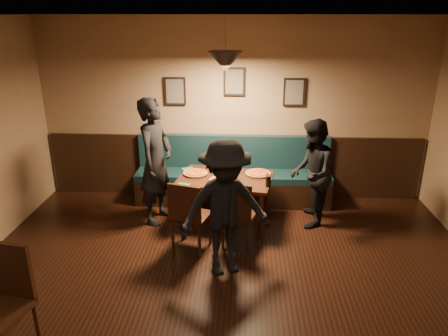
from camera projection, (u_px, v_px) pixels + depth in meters
The scene contains 22 objects.
ceiling at pixel (220, 19), 2.75m from camera, with size 7.00×7.00×0.00m, color silver.
wall_back at pixel (234, 111), 6.52m from camera, with size 6.00×6.00×0.00m, color #8C704F.
wainscot at pixel (234, 166), 6.80m from camera, with size 5.88×0.06×1.00m, color black.
booth_bench at pixel (233, 172), 6.55m from camera, with size 3.00×0.60×1.00m, color #0F232D, non-canonical shape.
picture_left at pixel (175, 91), 6.43m from camera, with size 0.32×0.04×0.42m, color black.
picture_center at pixel (234, 82), 6.33m from camera, with size 0.32×0.04×0.42m, color black.
picture_right at pixel (294, 92), 6.34m from camera, with size 0.32×0.04×0.42m, color black.
pendant_lamp at pixel (225, 61), 5.30m from camera, with size 0.44×0.44×0.25m, color black.
dining_table at pixel (225, 200), 5.97m from camera, with size 1.27×0.81×0.68m, color black.
chair_near_left at pixel (191, 215), 5.24m from camera, with size 0.42×0.42×0.94m, color black, non-canonical shape.
chair_near_right at pixel (240, 212), 5.37m from camera, with size 0.40×0.40×0.91m, color #311D0D, non-canonical shape.
diner_left at pixel (156, 162), 5.84m from camera, with size 0.65×0.43×1.78m, color black.
diner_right at pixel (311, 174), 5.79m from camera, with size 0.73×0.57×1.51m, color black.
diner_front at pixel (225, 208), 4.67m from camera, with size 1.03×0.59×1.59m, color black.
pizza_a at pixel (196, 173), 5.96m from camera, with size 0.34×0.34×0.04m, color orange.
pizza_b at pixel (223, 181), 5.69m from camera, with size 0.37×0.37×0.04m, color #C26E24.
pizza_c at pixel (258, 173), 5.95m from camera, with size 0.35×0.35×0.04m, color #C46B25.
soda_glass at pixel (268, 181), 5.53m from camera, with size 0.07×0.07×0.15m, color black.
tabasco_bottle at pixel (267, 176), 5.75m from camera, with size 0.03×0.03×0.12m, color #931004.
napkin_a at pixel (189, 169), 6.14m from camera, with size 0.17×0.17×0.01m, color #1E7233.
napkin_b at pixel (183, 186), 5.58m from camera, with size 0.17×0.17×0.01m, color #20792F.
cutlery_set at pixel (222, 188), 5.49m from camera, with size 0.02×0.18×0.00m, color white.
Camera 1 is at (0.17, -2.92, 2.85)m, focal length 33.90 mm.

